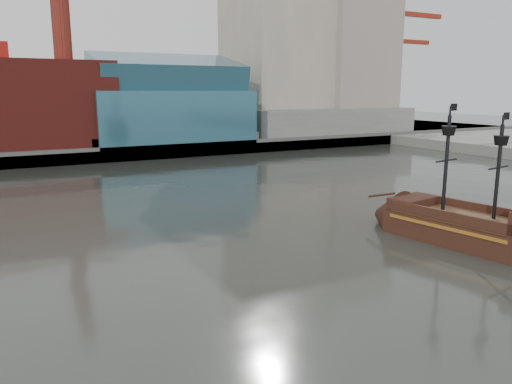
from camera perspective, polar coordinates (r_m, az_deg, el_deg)
ground at (r=34.36m, az=12.95°, el=-9.38°), size 400.00×400.00×0.00m
promenade_far at (r=118.39m, az=-17.85°, el=5.62°), size 220.00×60.00×2.00m
seawall at (r=89.68m, az=-14.31°, el=4.28°), size 220.00×1.00×2.60m
skyline at (r=112.39m, az=-15.15°, el=17.54°), size 149.00×45.00×62.00m
crane_a at (r=145.92m, az=15.49°, el=13.91°), size 22.50×4.00×32.25m
crane_b at (r=159.65m, az=15.44°, el=12.40°), size 19.10×4.00×26.25m
pirate_ship at (r=43.55m, az=23.00°, el=-4.06°), size 7.25×16.45×11.89m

